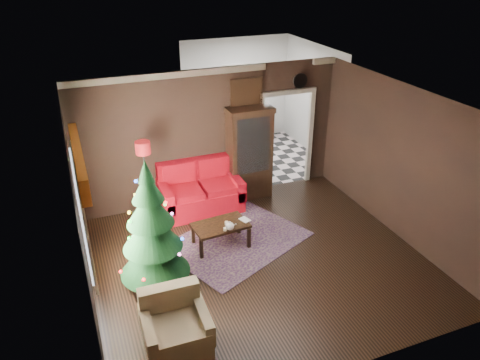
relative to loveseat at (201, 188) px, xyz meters
name	(u,v)px	position (x,y,z in m)	size (l,w,h in m)	color
floor	(259,261)	(0.40, -2.05, -0.50)	(5.50, 5.50, 0.00)	black
ceiling	(263,105)	(0.40, -2.05, 2.30)	(5.50, 5.50, 0.00)	white
wall_back	(211,136)	(0.40, 0.45, 0.90)	(5.50, 5.50, 0.00)	black
wall_front	(349,285)	(0.40, -4.55, 0.90)	(5.50, 5.50, 0.00)	black
wall_left	(81,224)	(-2.35, -2.05, 0.90)	(5.50, 5.50, 0.00)	black
wall_right	(401,163)	(3.15, -2.05, 0.90)	(5.50, 5.50, 0.00)	black
doorway	(285,141)	(2.10, 0.45, 0.55)	(1.10, 0.10, 2.10)	beige
left_window	(82,213)	(-2.31, -1.85, 0.95)	(0.05, 1.60, 1.40)	white
valance	(79,160)	(-2.23, -1.85, 1.77)	(0.12, 2.10, 0.35)	#8F4613
kitchen_floor	(257,159)	(2.10, 1.95, -0.50)	(3.00, 3.00, 0.00)	silver
kitchen_window	(237,80)	(2.10, 3.40, 1.20)	(0.70, 0.06, 0.70)	white
rug	(237,241)	(0.27, -1.34, -0.49)	(2.41, 1.75, 0.01)	#362C32
loveseat	(201,188)	(0.00, 0.00, 0.00)	(1.70, 0.90, 1.00)	maroon
curio_cabinet	(249,155)	(1.15, 0.22, 0.45)	(0.90, 0.45, 1.90)	black
floor_lamp	(147,185)	(-1.09, -0.12, 0.33)	(0.30, 0.30, 1.78)	black
christmas_tree	(151,228)	(-1.37, -1.96, 0.55)	(1.10, 1.10, 2.10)	black
armchair	(176,327)	(-1.42, -3.49, -0.04)	(0.85, 0.85, 0.87)	tan
coffee_table	(221,234)	(-0.05, -1.35, -0.27)	(0.97, 0.58, 0.44)	black
teapot	(230,226)	(0.04, -1.59, 0.03)	(0.17, 0.17, 0.16)	silver
cup_a	(225,229)	(-0.04, -1.57, -0.03)	(0.06, 0.06, 0.05)	silver
cup_b	(227,223)	(0.04, -1.40, -0.02)	(0.07, 0.07, 0.06)	beige
book	(242,217)	(0.33, -1.41, 0.05)	(0.14, 0.01, 0.20)	#A37B66
wall_clock	(300,81)	(2.35, 0.40, 1.88)	(0.32, 0.32, 0.06)	white
painting	(246,92)	(1.15, 0.41, 1.75)	(0.62, 0.05, 0.52)	#A0724B
kitchen_counter	(240,127)	(2.10, 3.15, -0.05)	(1.80, 0.60, 0.90)	silver
kitchen_table	(251,151)	(1.80, 1.65, -0.12)	(0.70, 0.70, 0.75)	#533B20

